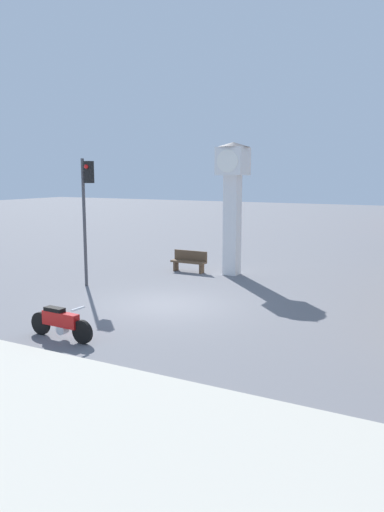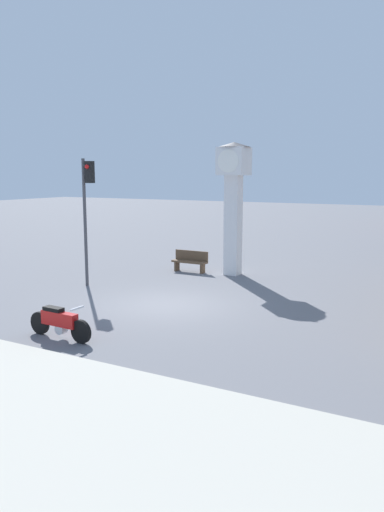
{
  "view_description": "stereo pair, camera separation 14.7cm",
  "coord_description": "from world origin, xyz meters",
  "px_view_note": "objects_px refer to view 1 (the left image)",
  "views": [
    {
      "loc": [
        8.17,
        -13.58,
        4.19
      ],
      "look_at": [
        0.36,
        1.08,
        1.49
      ],
      "focal_mm": 35.0,
      "sensor_mm": 36.0,
      "label": 1
    },
    {
      "loc": [
        8.3,
        -13.51,
        4.19
      ],
      "look_at": [
        0.36,
        1.08,
        1.49
      ],
      "focal_mm": 35.0,
      "sensor_mm": 36.0,
      "label": 2
    }
  ],
  "objects_px": {
    "motorcycle": "(61,322)",
    "traffic_light": "(86,200)",
    "clock_tower": "(233,188)",
    "bench": "(189,261)"
  },
  "relations": [
    {
      "from": "motorcycle",
      "to": "clock_tower",
      "type": "bearing_deg",
      "value": 89.4
    },
    {
      "from": "traffic_light",
      "to": "bench",
      "type": "relative_size",
      "value": 3.0
    },
    {
      "from": "motorcycle",
      "to": "bench",
      "type": "relative_size",
      "value": 1.3
    },
    {
      "from": "motorcycle",
      "to": "clock_tower",
      "type": "distance_m",
      "value": 10.38
    },
    {
      "from": "clock_tower",
      "to": "bench",
      "type": "distance_m",
      "value": 3.69
    },
    {
      "from": "motorcycle",
      "to": "traffic_light",
      "type": "height_order",
      "value": "traffic_light"
    },
    {
      "from": "traffic_light",
      "to": "bench",
      "type": "distance_m",
      "value": 5.51
    },
    {
      "from": "traffic_light",
      "to": "clock_tower",
      "type": "bearing_deg",
      "value": 49.47
    },
    {
      "from": "motorcycle",
      "to": "traffic_light",
      "type": "distance_m",
      "value": 6.89
    },
    {
      "from": "motorcycle",
      "to": "traffic_light",
      "type": "bearing_deg",
      "value": 125.36
    }
  ]
}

